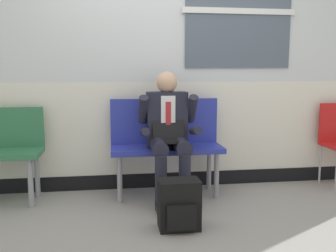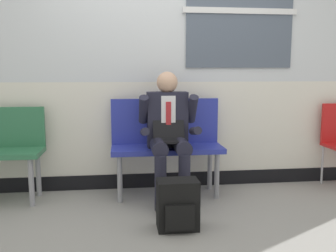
# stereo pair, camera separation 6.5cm
# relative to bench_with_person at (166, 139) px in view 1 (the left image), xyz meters

# --- Properties ---
(ground_plane) EXTENTS (18.00, 18.00, 0.00)m
(ground_plane) POSITION_rel_bench_with_person_xyz_m (-0.03, -0.31, -0.57)
(ground_plane) COLOR gray
(station_wall) EXTENTS (6.51, 0.17, 3.03)m
(station_wall) POSITION_rel_bench_with_person_xyz_m (-0.02, 0.27, 0.93)
(station_wall) COLOR silver
(station_wall) RESTS_ON ground
(bench_with_person) EXTENTS (1.12, 0.42, 0.98)m
(bench_with_person) POSITION_rel_bench_with_person_xyz_m (0.00, 0.00, 0.00)
(bench_with_person) COLOR #28339E
(bench_with_person) RESTS_ON ground
(person_seated) EXTENTS (0.57, 0.70, 1.26)m
(person_seated) POSITION_rel_bench_with_person_xyz_m (0.00, -0.20, 0.11)
(person_seated) COLOR #1E1E2D
(person_seated) RESTS_ON ground
(backpack) EXTENTS (0.33, 0.25, 0.40)m
(backpack) POSITION_rel_bench_with_person_xyz_m (-0.02, -0.91, -0.38)
(backpack) COLOR black
(backpack) RESTS_ON ground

